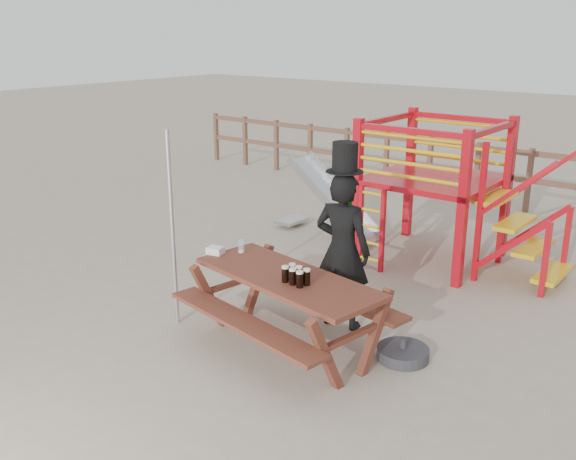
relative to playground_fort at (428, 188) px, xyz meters
name	(u,v)px	position (x,y,z in m)	size (l,w,h in m)	color
ground	(263,342)	(-0.12, -3.58, -1.07)	(60.00, 60.00, 0.00)	tan
back_fence	(503,170)	(-0.12, 3.42, -0.34)	(15.09, 0.09, 1.20)	brown
playground_fort	(428,188)	(0.00, 0.00, 0.00)	(4.71, 1.84, 2.10)	#B30B16
picnic_table	(287,303)	(0.16, -3.51, -0.55)	(2.37, 1.82, 0.83)	brown
man_with_hat	(343,247)	(0.30, -2.69, -0.12)	(0.71, 0.52, 2.14)	black
metal_pole	(172,230)	(-1.24, -3.82, 0.06)	(0.05, 0.05, 2.26)	#B2B2B7
parasol_base	(403,353)	(1.26, -2.97, -1.01)	(0.54, 0.54, 0.23)	#323236
paper_bag	(215,250)	(-0.91, -3.49, -0.20)	(0.18, 0.14, 0.08)	white
stout_pints	(296,275)	(0.36, -3.63, -0.15)	(0.29, 0.19, 0.17)	black
empty_glasses	(241,247)	(-0.70, -3.27, -0.17)	(0.07, 0.07, 0.15)	silver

